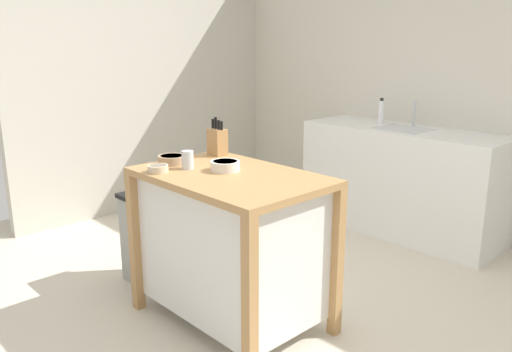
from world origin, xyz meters
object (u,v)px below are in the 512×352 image
knife_block (217,141)px  bowl_ceramic_wide (172,159)px  bowl_stoneware_deep (158,168)px  drinking_cup (188,160)px  sink_faucet (414,114)px  bottle_hand_soap (381,112)px  kitchen_island (231,241)px  bowl_ceramic_small (225,166)px  trash_bin (149,238)px

knife_block → bowl_ceramic_wide: 0.37m
bowl_stoneware_deep → drinking_cup: bearing=74.2°
knife_block → bowl_ceramic_wide: knife_block is taller
sink_faucet → drinking_cup: bearing=-93.0°
knife_block → drinking_cup: (0.17, -0.36, -0.04)m
knife_block → bottle_hand_soap: bearing=89.7°
kitchen_island → bottle_hand_soap: (-0.42, 2.13, 0.51)m
knife_block → drinking_cup: size_ratio=2.33×
bowl_ceramic_wide → bowl_stoneware_deep: 0.21m
kitchen_island → bowl_ceramic_wide: size_ratio=6.53×
bowl_ceramic_small → trash_bin: bearing=-172.6°
drinking_cup → bottle_hand_soap: bearing=94.1°
trash_bin → kitchen_island: bearing=5.0°
drinking_cup → bowl_ceramic_small: bearing=34.6°
kitchen_island → sink_faucet: size_ratio=4.96×
drinking_cup → bottle_hand_soap: bottle_hand_soap is taller
bowl_ceramic_wide → sink_faucet: bearing=82.9°
bowl_stoneware_deep → bottle_hand_soap: size_ratio=0.51×
bowl_ceramic_small → drinking_cup: (-0.18, -0.13, 0.02)m
bowl_stoneware_deep → sink_faucet: (0.17, 2.48, 0.09)m
bowl_ceramic_wide → sink_faucet: size_ratio=0.76×
knife_block → sink_faucet: bearing=81.5°
trash_bin → drinking_cup: bearing=-3.7°
bowl_ceramic_small → bowl_ceramic_wide: (-0.35, -0.12, -0.00)m
bowl_stoneware_deep → trash_bin: bearing=156.8°
bowl_ceramic_small → bowl_ceramic_wide: bearing=-160.6°
bowl_ceramic_small → bowl_stoneware_deep: size_ratio=1.46×
bottle_hand_soap → bowl_ceramic_small: bearing=-80.7°
bowl_ceramic_small → trash_bin: (-0.71, -0.09, -0.63)m
knife_block → trash_bin: size_ratio=0.39×
bowl_ceramic_wide → trash_bin: bowl_ceramic_wide is taller
knife_block → bowl_ceramic_small: 0.43m
kitchen_island → sink_faucet: 2.26m
bowl_ceramic_small → kitchen_island: bearing=-18.6°
knife_block → sink_faucet: (0.29, 1.94, 0.02)m
bowl_ceramic_wide → sink_faucet: (0.29, 2.30, 0.09)m
knife_block → drinking_cup: knife_block is taller
bowl_ceramic_wide → kitchen_island: bearing=13.3°
sink_faucet → knife_block: bearing=-98.5°
bowl_ceramic_small → bottle_hand_soap: bearing=99.3°
bowl_ceramic_wide → bottle_hand_soap: (0.01, 2.23, 0.08)m
kitchen_island → bowl_stoneware_deep: (-0.30, -0.28, 0.43)m
bowl_stoneware_deep → drinking_cup: (0.05, 0.17, 0.03)m
sink_faucet → bottle_hand_soap: bearing=-165.4°
kitchen_island → sink_faucet: (-0.14, 2.20, 0.52)m
drinking_cup → bottle_hand_soap: 2.24m
kitchen_island → bowl_ceramic_small: bearing=161.4°
drinking_cup → sink_faucet: sink_faucet is taller
knife_block → bowl_ceramic_wide: bearing=-89.5°
sink_faucet → bottle_hand_soap: (-0.28, -0.07, -0.00)m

